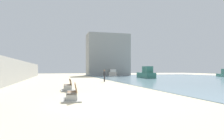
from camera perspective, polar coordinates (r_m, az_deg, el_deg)
ground_plane at (r=28.88m, az=-11.22°, el=-3.34°), size 120.00×120.00×0.00m
seawall at (r=29.23m, az=-26.04°, el=-0.29°), size 0.80×64.00×3.08m
water_bay at (r=38.95m, az=26.73°, el=-2.41°), size 36.00×68.00×0.04m
bench_near at (r=11.89m, az=-11.19°, el=-7.27°), size 1.28×2.19×0.98m
bench_far at (r=17.21m, az=-12.35°, el=-4.95°), size 1.12×2.11×0.98m
person_walking at (r=28.79m, az=-2.16°, el=-1.32°), size 0.41×0.39×1.73m
boat_mid_bay at (r=56.31m, az=0.46°, el=-0.88°), size 3.93×5.61×5.83m
boat_outer at (r=40.99m, az=9.65°, el=-1.05°), size 2.45×6.62×2.33m
harbor_building at (r=58.75m, az=-1.19°, el=4.28°), size 12.00×6.00×11.92m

